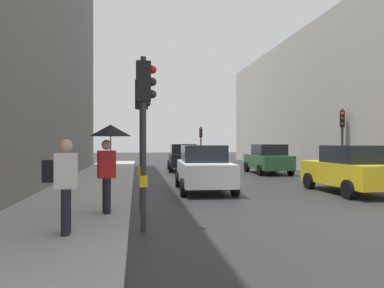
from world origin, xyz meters
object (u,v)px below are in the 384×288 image
(traffic_light_near_right, at_px, (142,117))
(car_white_compact, at_px, (204,168))
(traffic_light_near_left, at_px, (145,111))
(pedestrian_with_umbrella, at_px, (109,144))
(traffic_light_mid_street, at_px, (342,131))
(car_green_estate, at_px, (268,159))
(traffic_light_far_median, at_px, (201,138))
(pedestrian_with_black_backpack, at_px, (63,180))
(car_yellow_taxi, at_px, (350,169))
(car_dark_suv, at_px, (183,157))

(traffic_light_near_right, relative_size, car_white_compact, 0.88)
(traffic_light_near_left, distance_m, pedestrian_with_umbrella, 1.66)
(traffic_light_mid_street, height_order, car_green_estate, traffic_light_mid_street)
(traffic_light_near_left, height_order, car_white_compact, traffic_light_near_left)
(traffic_light_near_right, relative_size, car_green_estate, 0.89)
(traffic_light_near_left, relative_size, traffic_light_far_median, 1.12)
(pedestrian_with_black_backpack, bearing_deg, traffic_light_far_median, 74.11)
(pedestrian_with_umbrella, bearing_deg, pedestrian_with_black_backpack, -109.30)
(car_yellow_taxi, xyz_separation_m, car_green_estate, (0.01, 8.46, 0.00))
(traffic_light_near_left, bearing_deg, pedestrian_with_umbrella, 122.71)
(traffic_light_mid_street, xyz_separation_m, car_yellow_taxi, (-2.72, -4.98, -1.61))
(traffic_light_far_median, xyz_separation_m, car_white_compact, (-3.09, -17.87, -1.38))
(car_white_compact, bearing_deg, car_dark_suv, 87.11)
(traffic_light_near_right, height_order, pedestrian_with_black_backpack, traffic_light_near_right)
(traffic_light_far_median, xyz_separation_m, car_green_estate, (2.14, -10.83, -1.38))
(traffic_light_mid_street, bearing_deg, pedestrian_with_umbrella, -143.40)
(traffic_light_near_left, height_order, pedestrian_with_black_backpack, traffic_light_near_left)
(car_dark_suv, bearing_deg, traffic_light_far_median, 71.72)
(traffic_light_near_right, xyz_separation_m, traffic_light_mid_street, (10.34, 6.76, -0.11))
(pedestrian_with_black_backpack, bearing_deg, car_dark_suv, 75.25)
(traffic_light_near_left, bearing_deg, pedestrian_with_black_backpack, -155.17)
(traffic_light_mid_street, distance_m, traffic_light_near_left, 14.07)
(traffic_light_mid_street, height_order, traffic_light_near_left, traffic_light_near_left)
(traffic_light_near_left, height_order, car_dark_suv, traffic_light_near_left)
(traffic_light_mid_street, height_order, car_dark_suv, traffic_light_mid_street)
(traffic_light_far_median, relative_size, car_dark_suv, 0.76)
(car_yellow_taxi, height_order, car_green_estate, same)
(traffic_light_far_median, bearing_deg, pedestrian_with_umbrella, -105.58)
(car_yellow_taxi, bearing_deg, car_green_estate, 89.95)
(car_green_estate, bearing_deg, car_dark_suv, 147.23)
(traffic_light_near_right, distance_m, car_green_estate, 12.88)
(traffic_light_far_median, xyz_separation_m, car_yellow_taxi, (2.13, -19.30, -1.38))
(car_dark_suv, distance_m, pedestrian_with_umbrella, 15.29)
(traffic_light_mid_street, bearing_deg, traffic_light_far_median, 108.72)
(traffic_light_far_median, distance_m, car_dark_suv, 8.33)
(car_yellow_taxi, distance_m, pedestrian_with_black_backpack, 10.54)
(pedestrian_with_umbrella, bearing_deg, traffic_light_near_right, 61.84)
(traffic_light_mid_street, relative_size, car_yellow_taxi, 0.85)
(car_green_estate, bearing_deg, traffic_light_mid_street, -52.09)
(traffic_light_mid_street, xyz_separation_m, pedestrian_with_umbrella, (-11.15, -8.28, -0.64))
(car_white_compact, distance_m, pedestrian_with_black_backpack, 7.75)
(traffic_light_near_left, distance_m, pedestrian_with_black_backpack, 2.15)
(car_white_compact, bearing_deg, traffic_light_near_right, -126.89)
(car_white_compact, distance_m, car_green_estate, 8.77)
(car_dark_suv, xyz_separation_m, car_yellow_taxi, (4.71, -11.50, 0.00))
(traffic_light_near_left, relative_size, car_yellow_taxi, 0.87)
(traffic_light_mid_street, distance_m, car_white_compact, 8.85)
(car_green_estate, bearing_deg, pedestrian_with_black_backpack, -123.64)
(traffic_light_far_median, relative_size, pedestrian_with_umbrella, 1.53)
(car_green_estate, bearing_deg, traffic_light_near_left, -120.34)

